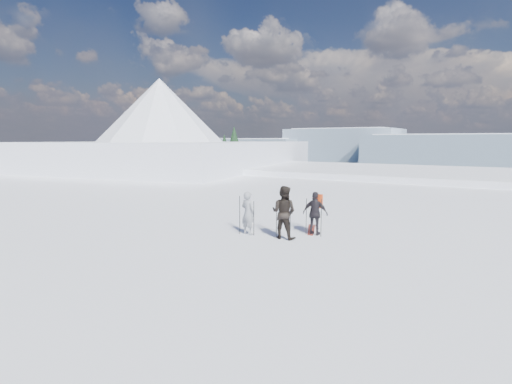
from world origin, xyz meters
TOP-DOWN VIEW (x-y plane):
  - lake_basin at (0.00, 30.00)m, footprint 820.00×820.00m
  - near_ridge at (-26.56, 29.34)m, footprint 31.37×35.68m
  - skier_grey at (-1.90, 2.74)m, footprint 0.59×0.44m
  - skier_dark at (-0.59, 2.87)m, footprint 0.88×0.70m
  - skier_pack at (0.11, 3.86)m, footprint 0.91×0.45m
  - backpack at (0.08, 4.11)m, footprint 0.33×0.21m
  - ski_poles at (-0.79, 3.07)m, footprint 2.56×1.16m
  - skis_loose at (-0.30, 4.48)m, footprint 0.84×1.63m

SIDE VIEW (x-z plane):
  - lake_basin at x=0.00m, z-range -42.31..29.31m
  - near_ridge at x=-26.56m, z-range -16.29..9.33m
  - skis_loose at x=-0.30m, z-range 0.00..0.03m
  - ski_poles at x=-0.79m, z-range -0.04..1.30m
  - skier_grey at x=-1.90m, z-range 0.00..1.49m
  - skier_pack at x=0.11m, z-range 0.00..1.50m
  - skier_dark at x=-0.59m, z-range 0.00..1.75m
  - backpack at x=0.08m, z-range 1.50..1.96m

